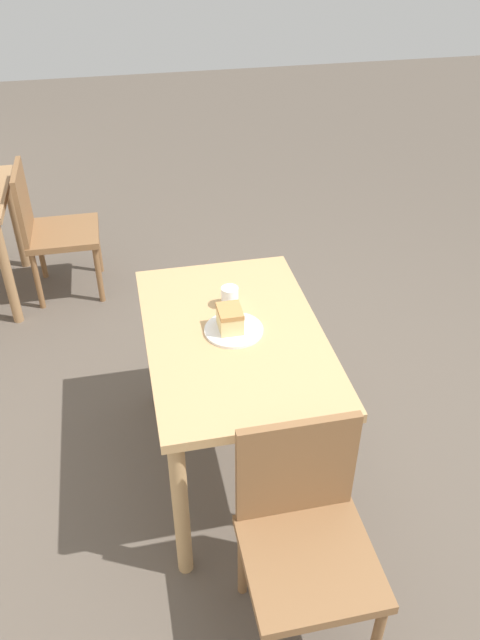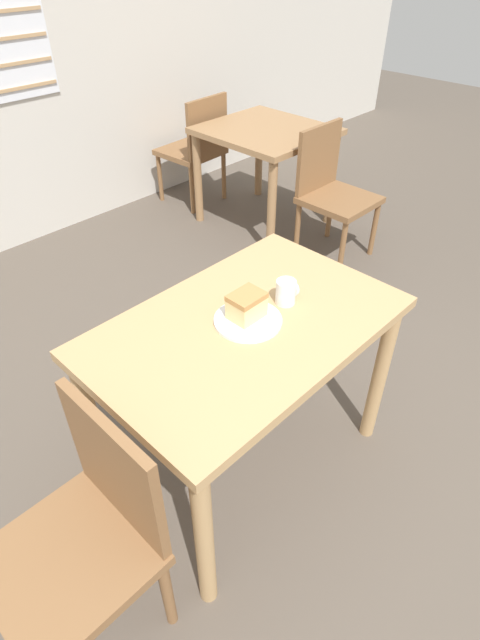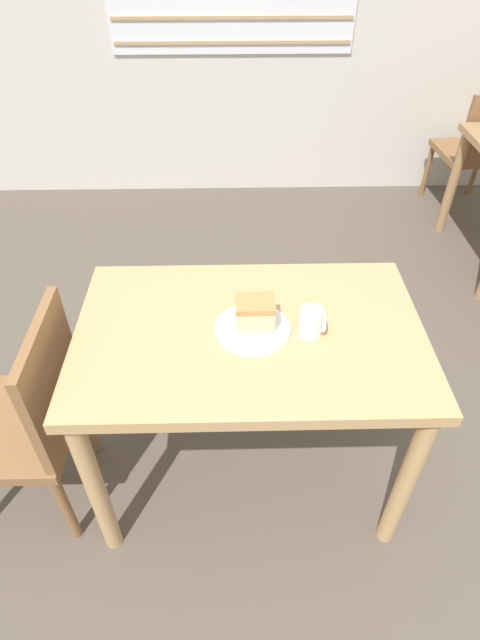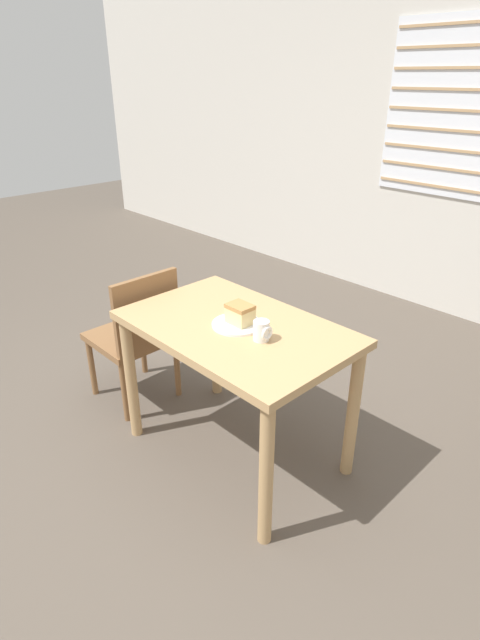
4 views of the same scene
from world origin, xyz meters
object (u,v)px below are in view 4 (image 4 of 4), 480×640
Objects in this scene: coffee_mug at (262,331)px; chair_near_window at (137,333)px; plate at (237,324)px; cake_slice at (240,314)px; dining_table_near at (236,346)px.

chair_near_window is at bearing -175.98° from coffee_mug.
plate is 2.57× the size of coffee_mug.
cake_slice reaches higher than coffee_mug.
cake_slice reaches higher than chair_near_window.
cake_slice is at bearing 97.31° from chair_near_window.
dining_table_near is at bearing 96.51° from chair_near_window.
chair_near_window reaches higher than plate.
chair_near_window is (-0.75, -0.09, -0.18)m from dining_table_near.
cake_slice is (0.01, 0.01, 0.05)m from plate.
dining_table_near is at bearing -141.50° from cake_slice.
plate reaches higher than dining_table_near.
chair_near_window is 0.85m from cake_slice.
plate is 0.18m from coffee_mug.
plate is at bearing 96.40° from chair_near_window.
cake_slice is at bearing 62.82° from plate.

